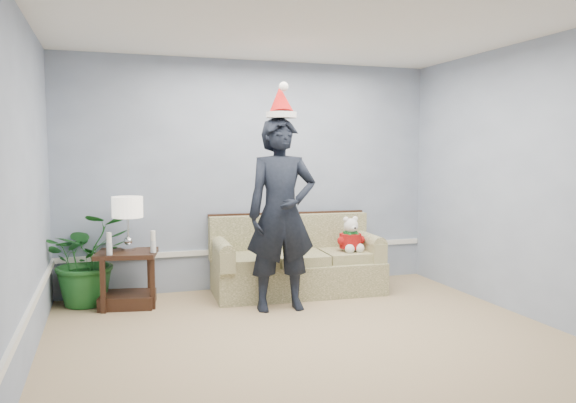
{
  "coord_description": "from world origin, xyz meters",
  "views": [
    {
      "loc": [
        -1.67,
        -4.0,
        1.63
      ],
      "look_at": [
        0.14,
        1.55,
        1.11
      ],
      "focal_mm": 35.0,
      "sensor_mm": 36.0,
      "label": 1
    }
  ],
  "objects_px": {
    "side_table": "(128,285)",
    "teddy_bear": "(351,239)",
    "sofa": "(296,265)",
    "man": "(281,214)",
    "houseplant": "(88,258)",
    "table_lamp": "(128,209)"
  },
  "relations": [
    {
      "from": "side_table",
      "to": "teddy_bear",
      "type": "xyz_separation_m",
      "value": [
        2.5,
        -0.14,
        0.39
      ]
    },
    {
      "from": "sofa",
      "to": "side_table",
      "type": "height_order",
      "value": "sofa"
    },
    {
      "from": "side_table",
      "to": "teddy_bear",
      "type": "distance_m",
      "value": 2.54
    },
    {
      "from": "sofa",
      "to": "side_table",
      "type": "distance_m",
      "value": 1.89
    },
    {
      "from": "man",
      "to": "houseplant",
      "type": "bearing_deg",
      "value": 160.16
    },
    {
      "from": "side_table",
      "to": "table_lamp",
      "type": "relative_size",
      "value": 1.21
    },
    {
      "from": "man",
      "to": "table_lamp",
      "type": "bearing_deg",
      "value": 159.24
    },
    {
      "from": "sofa",
      "to": "table_lamp",
      "type": "bearing_deg",
      "value": -177.54
    },
    {
      "from": "houseplant",
      "to": "sofa",
      "type": "bearing_deg",
      "value": -4.27
    },
    {
      "from": "sofa",
      "to": "table_lamp",
      "type": "xyz_separation_m",
      "value": [
        -1.87,
        0.02,
        0.7
      ]
    },
    {
      "from": "table_lamp",
      "to": "man",
      "type": "distance_m",
      "value": 1.63
    },
    {
      "from": "houseplant",
      "to": "teddy_bear",
      "type": "height_order",
      "value": "houseplant"
    },
    {
      "from": "side_table",
      "to": "man",
      "type": "distance_m",
      "value": 1.8
    },
    {
      "from": "man",
      "to": "teddy_bear",
      "type": "relative_size",
      "value": 4.75
    },
    {
      "from": "side_table",
      "to": "man",
      "type": "bearing_deg",
      "value": -21.65
    },
    {
      "from": "houseplant",
      "to": "man",
      "type": "bearing_deg",
      "value": -22.97
    },
    {
      "from": "sofa",
      "to": "teddy_bear",
      "type": "bearing_deg",
      "value": -13.43
    },
    {
      "from": "man",
      "to": "teddy_bear",
      "type": "height_order",
      "value": "man"
    },
    {
      "from": "houseplant",
      "to": "teddy_bear",
      "type": "relative_size",
      "value": 2.39
    },
    {
      "from": "table_lamp",
      "to": "sofa",
      "type": "bearing_deg",
      "value": -0.71
    },
    {
      "from": "table_lamp",
      "to": "man",
      "type": "bearing_deg",
      "value": -23.9
    },
    {
      "from": "side_table",
      "to": "teddy_bear",
      "type": "height_order",
      "value": "teddy_bear"
    }
  ]
}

